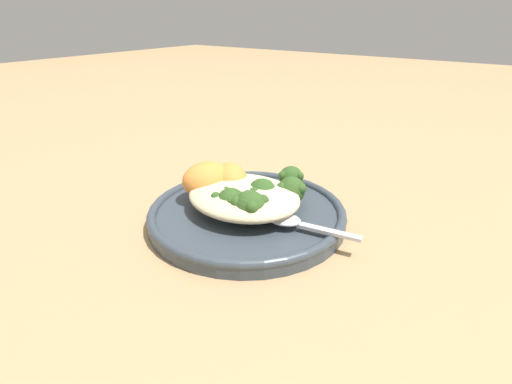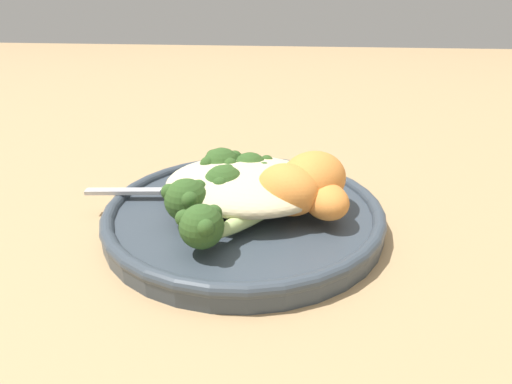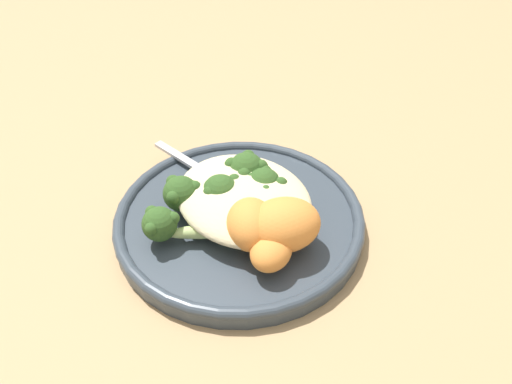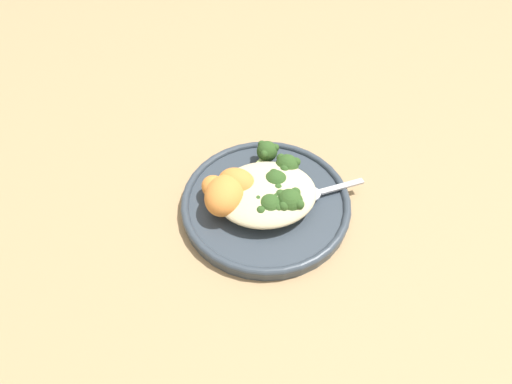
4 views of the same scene
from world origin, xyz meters
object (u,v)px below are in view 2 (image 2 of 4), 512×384
object	(u,v)px
sweet_potato_chunk_1	(288,190)
broccoli_stalk_4	(218,222)
broccoli_stalk_2	(232,187)
sweet_potato_chunk_0	(326,201)
spoon	(172,189)
sweet_potato_chunk_2	(313,179)
broccoli_stalk_3	(207,201)
plate	(244,211)
quinoa_mound	(246,184)
broccoli_stalk_1	(228,171)
broccoli_stalk_0	(253,174)

from	to	relation	value
sweet_potato_chunk_1	broccoli_stalk_4	bearing A→B (deg)	-134.05
broccoli_stalk_2	sweet_potato_chunk_0	distance (m)	0.08
broccoli_stalk_4	spoon	distance (m)	0.10
spoon	sweet_potato_chunk_2	bearing A→B (deg)	170.07
broccoli_stalk_3	sweet_potato_chunk_0	distance (m)	0.10
sweet_potato_chunk_0	spoon	world-z (taller)	sweet_potato_chunk_0
broccoli_stalk_2	sweet_potato_chunk_1	size ratio (longest dim) A/B	1.57
plate	sweet_potato_chunk_1	size ratio (longest dim) A/B	4.43
spoon	plate	bearing A→B (deg)	165.26
broccoli_stalk_4	spoon	world-z (taller)	broccoli_stalk_4
quinoa_mound	sweet_potato_chunk_1	size ratio (longest dim) A/B	2.57
quinoa_mound	spoon	distance (m)	0.07
sweet_potato_chunk_2	plate	bearing A→B (deg)	-175.17
sweet_potato_chunk_1	sweet_potato_chunk_2	xyz separation A→B (m)	(0.02, 0.02, 0.00)
broccoli_stalk_3	sweet_potato_chunk_1	world-z (taller)	sweet_potato_chunk_1
sweet_potato_chunk_1	spoon	size ratio (longest dim) A/B	0.50
plate	broccoli_stalk_3	xyz separation A→B (m)	(-0.02, -0.03, 0.03)
broccoli_stalk_1	broccoli_stalk_4	world-z (taller)	broccoli_stalk_1
broccoli_stalk_0	broccoli_stalk_2	distance (m)	0.04
broccoli_stalk_1	plate	bearing A→B (deg)	162.92
broccoli_stalk_2	sweet_potato_chunk_1	xyz separation A→B (m)	(0.05, -0.01, 0.00)
broccoli_stalk_4	spoon	size ratio (longest dim) A/B	0.90
broccoli_stalk_0	plate	bearing A→B (deg)	135.36
sweet_potato_chunk_1	spoon	distance (m)	0.12
broccoli_stalk_0	sweet_potato_chunk_0	bearing A→B (deg)	-159.88
broccoli_stalk_0	sweet_potato_chunk_1	world-z (taller)	sweet_potato_chunk_1
quinoa_mound	broccoli_stalk_4	world-z (taller)	broccoli_stalk_4
broccoli_stalk_1	sweet_potato_chunk_0	xyz separation A→B (m)	(0.09, -0.04, -0.00)
sweet_potato_chunk_2	broccoli_stalk_2	bearing A→B (deg)	-169.16
plate	broccoli_stalk_1	size ratio (longest dim) A/B	2.56
plate	sweet_potato_chunk_2	xyz separation A→B (m)	(0.06, 0.01, 0.03)
broccoli_stalk_1	sweet_potato_chunk_2	bearing A→B (deg)	-159.40
plate	broccoli_stalk_2	bearing A→B (deg)	-137.89
plate	sweet_potato_chunk_1	bearing A→B (deg)	-21.95
plate	broccoli_stalk_4	world-z (taller)	broccoli_stalk_4
quinoa_mound	broccoli_stalk_4	xyz separation A→B (m)	(-0.01, -0.07, -0.00)
broccoli_stalk_0	broccoli_stalk_3	world-z (taller)	same
broccoli_stalk_1	broccoli_stalk_4	size ratio (longest dim) A/B	0.96
sweet_potato_chunk_1	broccoli_stalk_2	bearing A→B (deg)	170.78
quinoa_mound	sweet_potato_chunk_2	distance (m)	0.06
broccoli_stalk_2	sweet_potato_chunk_0	world-z (taller)	broccoli_stalk_2
broccoli_stalk_1	sweet_potato_chunk_1	xyz separation A→B (m)	(0.06, -0.04, 0.00)
broccoli_stalk_1	broccoli_stalk_2	world-z (taller)	broccoli_stalk_1
broccoli_stalk_1	sweet_potato_chunk_0	size ratio (longest dim) A/B	2.19
broccoli_stalk_0	sweet_potato_chunk_2	world-z (taller)	sweet_potato_chunk_2
broccoli_stalk_2	broccoli_stalk_4	bearing A→B (deg)	92.86
quinoa_mound	sweet_potato_chunk_1	distance (m)	0.05
broccoli_stalk_4	quinoa_mound	bearing A→B (deg)	-153.54
broccoli_stalk_4	sweet_potato_chunk_2	world-z (taller)	sweet_potato_chunk_2
broccoli_stalk_1	broccoli_stalk_4	distance (m)	0.09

